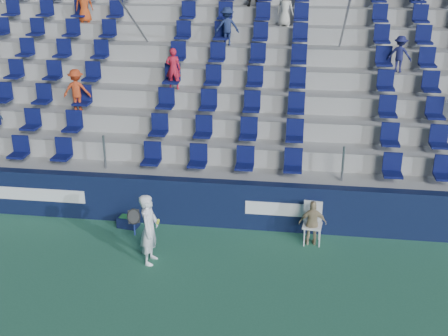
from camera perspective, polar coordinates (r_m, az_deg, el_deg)
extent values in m
plane|color=#2E6C4F|center=(11.58, -2.96, -12.97)|extent=(70.00, 70.00, 0.00)
cube|color=#0F1737|center=(13.97, -0.62, -3.62)|extent=(24.00, 0.30, 1.20)
cube|color=white|center=(15.32, -19.56, -2.50)|extent=(3.20, 0.02, 0.34)
cube|color=white|center=(13.69, 5.52, -4.18)|extent=(1.60, 0.02, 0.34)
cube|color=gray|center=(14.48, -0.28, -2.65)|extent=(24.00, 0.85, 1.20)
cube|color=gray|center=(15.16, 0.17, -0.48)|extent=(24.00, 0.85, 1.70)
cube|color=gray|center=(15.85, 0.59, 1.51)|extent=(24.00, 0.85, 2.20)
cube|color=gray|center=(16.57, 0.97, 3.34)|extent=(24.00, 0.85, 2.70)
cube|color=gray|center=(17.29, 1.32, 5.00)|extent=(24.00, 0.85, 3.20)
cube|color=gray|center=(18.04, 1.64, 6.54)|extent=(24.00, 0.85, 3.70)
cube|color=gray|center=(18.79, 1.94, 7.95)|extent=(24.00, 0.85, 4.20)
cube|color=gray|center=(19.56, 2.21, 9.25)|extent=(24.00, 0.85, 4.70)
cube|color=gray|center=(20.34, 2.47, 10.45)|extent=(24.00, 0.85, 5.20)
cube|color=gray|center=(20.91, 2.68, 12.15)|extent=(24.00, 0.50, 6.20)
cube|color=#0B1045|center=(14.12, -0.29, 0.86)|extent=(16.05, 0.50, 0.70)
cube|color=#0B1045|center=(14.75, 0.18, 3.84)|extent=(16.05, 0.50, 0.70)
cube|color=#0B1045|center=(15.41, 0.61, 6.58)|extent=(16.05, 0.50, 0.70)
cube|color=#0B1045|center=(16.11, 1.00, 9.08)|extent=(16.05, 0.50, 0.70)
cube|color=#0B1045|center=(16.84, 1.37, 11.37)|extent=(16.05, 0.50, 0.70)
cube|color=#0B1045|center=(17.59, 1.72, 13.47)|extent=(16.05, 0.50, 0.70)
cube|color=#0B1045|center=(18.36, 2.04, 15.39)|extent=(16.05, 0.50, 0.70)
cylinder|color=gray|center=(17.31, -8.83, 14.10)|extent=(0.06, 7.68, 4.55)
cylinder|color=gray|center=(16.64, 12.02, 13.59)|extent=(0.06, 7.68, 4.55)
imported|color=#C64317|center=(19.53, -14.03, 15.81)|extent=(0.64, 0.52, 1.13)
imported|color=#19254D|center=(17.56, 0.32, 14.19)|extent=(0.83, 0.61, 1.14)
imported|color=#191C4D|center=(16.88, 17.43, 10.98)|extent=(0.75, 0.57, 1.02)
imported|color=beige|center=(18.21, 6.22, 15.79)|extent=(0.59, 0.46, 1.06)
imported|color=#B93B18|center=(16.41, -14.74, 7.67)|extent=(0.82, 0.54, 1.18)
imported|color=red|center=(16.30, -5.17, 10.02)|extent=(0.45, 0.32, 1.18)
imported|color=white|center=(12.41, -7.60, -6.18)|extent=(0.42, 0.61, 1.63)
cylinder|color=navy|center=(12.21, -9.07, -6.16)|extent=(0.03, 0.03, 0.28)
torus|color=black|center=(12.07, -9.16, -4.90)|extent=(0.30, 0.17, 0.28)
plane|color=#262626|center=(12.07, -9.16, -4.90)|extent=(0.30, 0.16, 0.29)
sphere|color=#C0DB33|center=(12.05, -6.76, -5.57)|extent=(0.07, 0.07, 0.07)
sphere|color=#C0DB33|center=(12.09, -6.70, -5.31)|extent=(0.07, 0.07, 0.07)
cube|color=white|center=(13.38, 8.96, -5.81)|extent=(0.49, 0.49, 0.04)
cube|color=white|center=(13.44, 9.02, -4.38)|extent=(0.44, 0.09, 0.54)
cylinder|color=white|center=(13.33, 8.14, -7.03)|extent=(0.03, 0.03, 0.44)
cylinder|color=white|center=(13.34, 9.67, -7.11)|extent=(0.03, 0.03, 0.44)
cylinder|color=white|center=(13.64, 8.15, -6.32)|extent=(0.03, 0.03, 0.44)
cylinder|color=white|center=(13.65, 9.64, -6.39)|extent=(0.03, 0.03, 0.44)
imported|color=tan|center=(13.29, 8.98, -5.54)|extent=(0.67, 0.32, 1.11)
cube|color=#0E1434|center=(14.29, -9.70, -5.41)|extent=(0.54, 0.40, 0.27)
cube|color=#1E662D|center=(14.27, -9.72, -5.18)|extent=(0.44, 0.30, 0.16)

